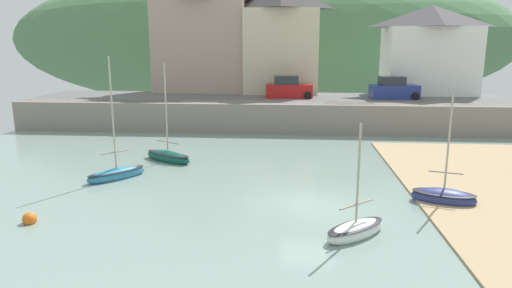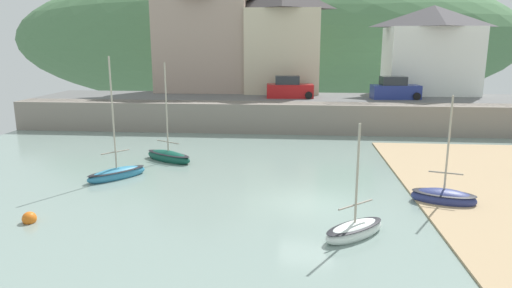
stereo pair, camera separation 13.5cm
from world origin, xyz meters
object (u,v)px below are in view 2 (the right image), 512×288
at_px(waterfront_building_right, 431,50).
at_px(sailboat_nearest_shore, 354,230).
at_px(parked_car_by_wall, 395,90).
at_px(motorboat_with_cabin, 443,197).
at_px(mooring_buoy, 29,218).
at_px(waterfront_building_centre, 283,38).
at_px(sailboat_blue_trim, 117,173).
at_px(parked_car_near_slipway, 289,89).
at_px(sailboat_tall_mast, 169,156).
at_px(waterfront_building_left, 202,35).

distance_m(waterfront_building_right, sailboat_nearest_shore, 31.14).
bearing_deg(waterfront_building_right, parked_car_by_wall, -132.06).
relative_size(sailboat_nearest_shore, parked_car_by_wall, 1.07).
bearing_deg(motorboat_with_cabin, parked_car_by_wall, 102.25).
distance_m(sailboat_nearest_shore, mooring_buoy, 13.08).
xyz_separation_m(parked_car_by_wall, mooring_buoy, (-19.40, -23.93, -3.03)).
distance_m(waterfront_building_centre, parked_car_by_wall, 11.82).
xyz_separation_m(sailboat_blue_trim, parked_car_near_slipway, (9.02, 17.61, 2.91)).
distance_m(sailboat_tall_mast, parked_car_near_slipway, 15.79).
distance_m(waterfront_building_centre, parked_car_near_slipway, 6.38).
distance_m(motorboat_with_cabin, mooring_buoy, 17.99).
height_order(sailboat_blue_trim, parked_car_by_wall, sailboat_blue_trim).
xyz_separation_m(sailboat_nearest_shore, sailboat_tall_mast, (-10.13, 10.44, 0.03)).
height_order(waterfront_building_centre, sailboat_nearest_shore, waterfront_building_centre).
bearing_deg(mooring_buoy, motorboat_with_cabin, 12.17).
relative_size(waterfront_building_right, mooring_buoy, 14.88).
distance_m(motorboat_with_cabin, sailboat_blue_trim, 16.60).
bearing_deg(waterfront_building_centre, waterfront_building_right, 0.00).
xyz_separation_m(waterfront_building_centre, sailboat_nearest_shore, (3.66, -28.67, -7.40)).
height_order(waterfront_building_right, sailboat_blue_trim, waterfront_building_right).
relative_size(waterfront_building_centre, waterfront_building_right, 1.22).
relative_size(waterfront_building_centre, mooring_buoy, 18.18).
bearing_deg(waterfront_building_left, sailboat_tall_mast, -85.36).
bearing_deg(parked_car_near_slipway, waterfront_building_left, 149.57).
xyz_separation_m(sailboat_blue_trim, mooring_buoy, (-1.18, -6.32, -0.12)).
bearing_deg(sailboat_tall_mast, sailboat_nearest_shore, -15.10).
bearing_deg(parked_car_by_wall, waterfront_building_centre, 150.83).
xyz_separation_m(waterfront_building_centre, mooring_buoy, (-9.42, -28.43, -7.49)).
bearing_deg(parked_car_by_wall, parked_car_near_slipway, 175.09).
xyz_separation_m(waterfront_building_left, waterfront_building_centre, (7.95, 0.00, -0.25)).
xyz_separation_m(waterfront_building_centre, motorboat_with_cabin, (8.16, -24.64, -7.36)).
relative_size(waterfront_building_centre, parked_car_by_wall, 2.44).
distance_m(motorboat_with_cabin, parked_car_near_slipway, 21.64).
relative_size(waterfront_building_left, waterfront_building_centre, 1.05).
height_order(sailboat_tall_mast, mooring_buoy, sailboat_tall_mast).
distance_m(waterfront_building_centre, waterfront_building_right, 14.09).
bearing_deg(mooring_buoy, sailboat_blue_trim, 79.41).
distance_m(parked_car_near_slipway, mooring_buoy, 26.19).
bearing_deg(sailboat_tall_mast, waterfront_building_left, 125.43).
xyz_separation_m(waterfront_building_right, parked_car_by_wall, (-4.06, -4.50, -3.36)).
bearing_deg(waterfront_building_centre, motorboat_with_cabin, -71.66).
height_order(waterfront_building_centre, motorboat_with_cabin, waterfront_building_centre).
height_order(parked_car_by_wall, mooring_buoy, parked_car_by_wall).
height_order(sailboat_blue_trim, mooring_buoy, sailboat_blue_trim).
bearing_deg(waterfront_building_centre, parked_car_by_wall, -24.26).
bearing_deg(sailboat_blue_trim, mooring_buoy, -149.65).
xyz_separation_m(motorboat_with_cabin, sailboat_tall_mast, (-14.63, 6.41, 0.00)).
bearing_deg(sailboat_nearest_shore, waterfront_building_left, 70.63).
height_order(waterfront_building_left, mooring_buoy, waterfront_building_left).
bearing_deg(parked_car_by_wall, sailboat_nearest_shore, -109.57).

